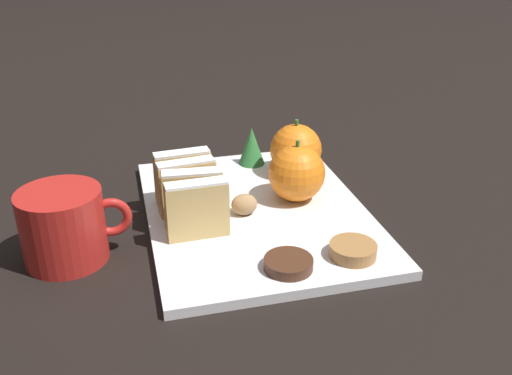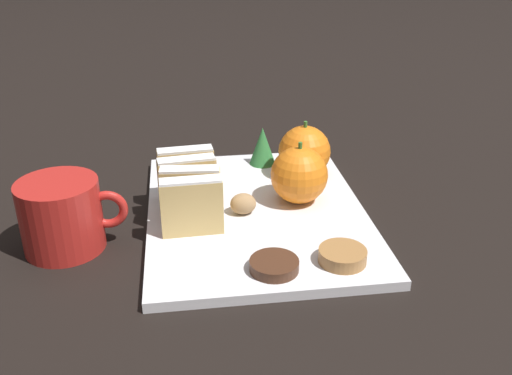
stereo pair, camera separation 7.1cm
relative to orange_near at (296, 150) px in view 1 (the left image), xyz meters
name	(u,v)px [view 1 (the left image)]	position (x,y,z in m)	size (l,w,h in m)	color
ground_plane	(256,217)	(-0.08, -0.09, -0.05)	(6.00, 6.00, 0.00)	black
serving_platter	(256,213)	(-0.08, -0.09, -0.04)	(0.27, 0.36, 0.01)	white
stollen_slice_front	(197,210)	(-0.16, -0.14, 0.00)	(0.07, 0.02, 0.07)	tan
stollen_slice_second	(193,198)	(-0.16, -0.11, 0.00)	(0.07, 0.03, 0.07)	tan
stollen_slice_third	(187,187)	(-0.17, -0.08, 0.00)	(0.07, 0.03, 0.07)	tan
stollen_slice_fourth	(183,177)	(-0.17, -0.05, 0.00)	(0.07, 0.03, 0.07)	tan
orange_near	(296,150)	(0.00, 0.00, 0.00)	(0.07, 0.07, 0.08)	orange
orange_far	(297,173)	(-0.02, -0.08, 0.00)	(0.07, 0.07, 0.08)	orange
walnut	(244,204)	(-0.10, -0.10, -0.02)	(0.03, 0.03, 0.03)	#9E7A51
chocolate_cookie	(290,263)	(-0.08, -0.23, -0.03)	(0.05, 0.05, 0.01)	#472819
gingerbread_cookie	(353,250)	(-0.01, -0.22, -0.03)	(0.05, 0.05, 0.01)	#A3703D
evergreen_sprig	(252,146)	(-0.05, 0.05, -0.01)	(0.04, 0.04, 0.06)	#2D7538
coffee_mug	(64,226)	(-0.31, -0.13, -0.01)	(0.12, 0.09, 0.08)	red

